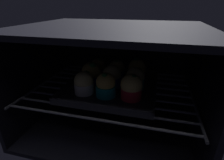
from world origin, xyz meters
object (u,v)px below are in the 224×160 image
Objects in this scene: muffin_row0_col1 at (106,85)px; muffin_row1_col2 at (135,79)px; muffin_row0_col2 at (131,87)px; muffin_row2_col1 at (118,70)px; muffin_row1_col1 at (111,76)px; baking_tray at (112,87)px; muffin_row0_col0 at (84,83)px; muffin_row2_col0 at (98,68)px; muffin_row1_col0 at (91,74)px; muffin_row2_col2 at (137,70)px.

muffin_row1_col2 is (7.76, 7.83, -0.17)cm from muffin_row0_col1.
muffin_row0_col2 is 1.09× the size of muffin_row2_col1.
baking_tray is at bearing 26.45° from muffin_row1_col1.
muffin_row2_col0 reaches higher than muffin_row0_col0.
muffin_row2_col0 is at bearing 179.29° from muffin_row2_col1.
muffin_row1_col0 reaches higher than muffin_row1_col2.
muffin_row1_col2 is at bearing 1.96° from muffin_row1_col1.
muffin_row2_col2 reaches higher than baking_tray.
muffin_row0_col2 is 17.11cm from muffin_row1_col0.
baking_tray is 8.71cm from muffin_row1_col0.
baking_tray is 4.18× the size of muffin_row2_col0.
muffin_row2_col2 is (15.23, 7.73, 0.04)cm from muffin_row1_col0.
baking_tray is at bearing 137.20° from muffin_row0_col2.
muffin_row0_col0 and muffin_row2_col1 have the same top height.
muffin_row1_col2 is at bearing 26.28° from muffin_row0_col0.
muffin_row1_col0 reaches higher than muffin_row2_col0.
muffin_row0_col1 reaches higher than muffin_row2_col1.
muffin_row2_col2 reaches higher than muffin_row1_col1.
muffin_row2_col2 is at bearing 45.15° from baking_tray.
muffin_row1_col0 reaches higher than muffin_row0_col1.
muffin_row1_col0 is at bearing -153.07° from muffin_row2_col2.
muffin_row1_col0 is at bearing -179.23° from muffin_row1_col2.
baking_tray is 8.69cm from muffin_row0_col1.
muffin_row2_col2 reaches higher than muffin_row2_col0.
muffin_row0_col2 is 1.08× the size of muffin_row2_col0.
muffin_row0_col0 is 14.80cm from muffin_row2_col0.
muffin_row2_col0 is at bearing 91.08° from muffin_row0_col0.
muffin_row1_col2 is 0.86× the size of muffin_row2_col2.
muffin_row0_col1 reaches higher than muffin_row0_col0.
muffin_row1_col2 reaches higher than muffin_row2_col1.
baking_tray is 4.21× the size of muffin_row2_col1.
muffin_row0_col2 reaches higher than muffin_row0_col0.
muffin_row0_col1 is at bearing -134.72° from muffin_row1_col2.
baking_tray is at bearing 0.40° from muffin_row1_col0.
muffin_row2_col1 is (7.71, 14.70, -0.12)cm from muffin_row0_col0.
muffin_row0_col1 is at bearing -177.37° from muffin_row0_col2.
muffin_row1_col1 is at bearing -135.31° from muffin_row2_col2.
muffin_row2_col2 is (7.89, 7.81, 0.30)cm from muffin_row1_col1.
muffin_row1_col0 reaches higher than baking_tray.
muffin_row1_col2 is 7.54cm from muffin_row2_col2.
muffin_row1_col1 is 1.04× the size of muffin_row2_col0.
muffin_row2_col0 is at bearing 136.54° from muffin_row0_col2.
muffin_row0_col1 is at bearing -90.53° from muffin_row2_col1.
muffin_row2_col2 is (7.40, 15.36, 0.26)cm from muffin_row0_col1.
muffin_row1_col1 is 7.45cm from muffin_row2_col1.
muffin_row0_col1 is 7.57cm from muffin_row1_col1.
muffin_row0_col0 is 10.17cm from muffin_row1_col1.
muffin_row0_col0 is 0.91× the size of muffin_row0_col2.
baking_tray is at bearing 91.79° from muffin_row0_col1.
muffin_row1_col2 is at bearing -87.30° from muffin_row2_col2.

